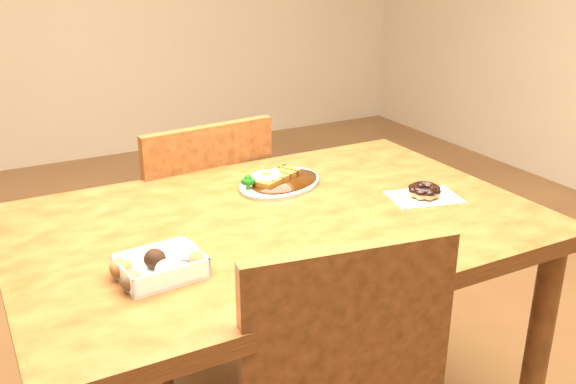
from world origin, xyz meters
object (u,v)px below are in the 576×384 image
table (277,256)px  chair_far (195,238)px  katsu_curry_plate (278,181)px  pon_de_ring (424,191)px  donut_box (161,266)px

table → chair_far: size_ratio=1.38×
table → katsu_curry_plate: katsu_curry_plate is taller
table → pon_de_ring: size_ratio=6.20×
donut_box → table: bearing=23.5°
donut_box → chair_far: bearing=65.5°
pon_de_ring → chair_far: bearing=123.6°
table → donut_box: donut_box is taller
katsu_curry_plate → donut_box: size_ratio=1.59×
katsu_curry_plate → pon_de_ring: size_ratio=1.51×
chair_far → table: bearing=86.0°
table → pon_de_ring: bearing=-9.3°
donut_box → pon_de_ring: bearing=6.3°
chair_far → donut_box: 0.80m
chair_far → katsu_curry_plate: chair_far is taller
katsu_curry_plate → donut_box: 0.53m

